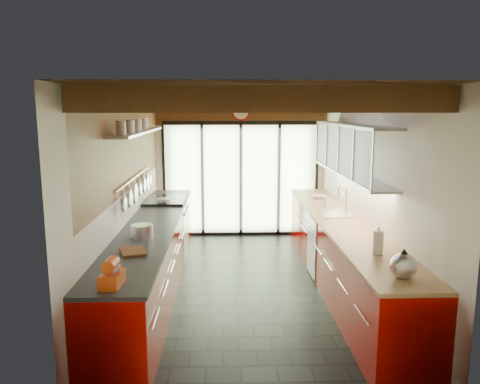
{
  "coord_description": "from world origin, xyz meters",
  "views": [
    {
      "loc": [
        -0.31,
        -6.05,
        2.4
      ],
      "look_at": [
        -0.09,
        0.4,
        1.25
      ],
      "focal_mm": 35.0,
      "sensor_mm": 36.0,
      "label": 1
    }
  ],
  "objects_px": {
    "stand_mixer": "(112,274)",
    "kettle": "(403,264)",
    "paper_towel": "(378,243)",
    "soap_bottle": "(327,201)",
    "bowl": "(319,197)"
  },
  "relations": [
    {
      "from": "stand_mixer",
      "to": "kettle",
      "type": "relative_size",
      "value": 0.95
    },
    {
      "from": "paper_towel",
      "to": "kettle",
      "type": "bearing_deg",
      "value": -90.0
    },
    {
      "from": "kettle",
      "to": "stand_mixer",
      "type": "bearing_deg",
      "value": -177.73
    },
    {
      "from": "soap_bottle",
      "to": "bowl",
      "type": "xyz_separation_m",
      "value": [
        0.0,
        0.64,
        -0.06
      ]
    },
    {
      "from": "stand_mixer",
      "to": "kettle",
      "type": "distance_m",
      "value": 2.54
    },
    {
      "from": "kettle",
      "to": "paper_towel",
      "type": "relative_size",
      "value": 1.03
    },
    {
      "from": "kettle",
      "to": "bowl",
      "type": "relative_size",
      "value": 1.31
    },
    {
      "from": "paper_towel",
      "to": "bowl",
      "type": "relative_size",
      "value": 1.27
    },
    {
      "from": "paper_towel",
      "to": "soap_bottle",
      "type": "height_order",
      "value": "paper_towel"
    },
    {
      "from": "stand_mixer",
      "to": "bowl",
      "type": "relative_size",
      "value": 1.25
    },
    {
      "from": "paper_towel",
      "to": "bowl",
      "type": "bearing_deg",
      "value": 90.0
    },
    {
      "from": "kettle",
      "to": "soap_bottle",
      "type": "bearing_deg",
      "value": 90.0
    },
    {
      "from": "kettle",
      "to": "paper_towel",
      "type": "xyz_separation_m",
      "value": [
        0.0,
        0.68,
        -0.0
      ]
    },
    {
      "from": "stand_mixer",
      "to": "paper_towel",
      "type": "relative_size",
      "value": 0.98
    },
    {
      "from": "kettle",
      "to": "bowl",
      "type": "bearing_deg",
      "value": 90.0
    }
  ]
}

